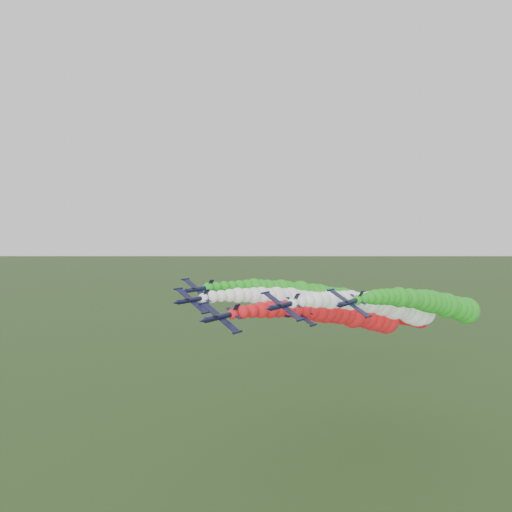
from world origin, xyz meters
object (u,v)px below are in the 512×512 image
at_px(jet_inner_right, 395,307).
at_px(jet_outer_right, 439,305).
at_px(jet_lead, 350,315).
at_px(jet_outer_left, 314,295).
at_px(jet_inner_left, 318,303).
at_px(jet_trail, 392,312).

xyz_separation_m(jet_inner_right, jet_outer_right, (9.37, 7.33, 0.64)).
height_order(jet_lead, jet_outer_left, jet_outer_left).
relative_size(jet_inner_left, jet_outer_right, 1.01).
relative_size(jet_inner_right, jet_trail, 1.00).
distance_m(jet_inner_right, jet_outer_right, 11.92).
distance_m(jet_outer_right, jet_trail, 16.91).
height_order(jet_lead, jet_outer_right, jet_outer_right).
height_order(jet_inner_left, jet_inner_right, jet_inner_right).
height_order(jet_inner_left, jet_trail, jet_inner_left).
bearing_deg(jet_inner_left, jet_outer_left, 125.17).
bearing_deg(jet_outer_right, jet_trail, 158.61).
bearing_deg(jet_outer_right, jet_outer_left, 179.41).
distance_m(jet_inner_right, jet_trail, 14.99).
height_order(jet_lead, jet_inner_right, jet_inner_right).
relative_size(jet_outer_right, jet_trail, 1.00).
bearing_deg(jet_outer_left, jet_outer_right, -0.59).
bearing_deg(jet_trail, jet_outer_left, -166.27).
relative_size(jet_outer_left, jet_trail, 1.01).
xyz_separation_m(jet_inner_left, jet_inner_right, (21.78, 1.92, 0.66)).
xyz_separation_m(jet_inner_left, jet_trail, (15.95, 15.20, -3.10)).
relative_size(jet_inner_right, jet_outer_left, 0.99).
distance_m(jet_outer_left, jet_outer_right, 37.95).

